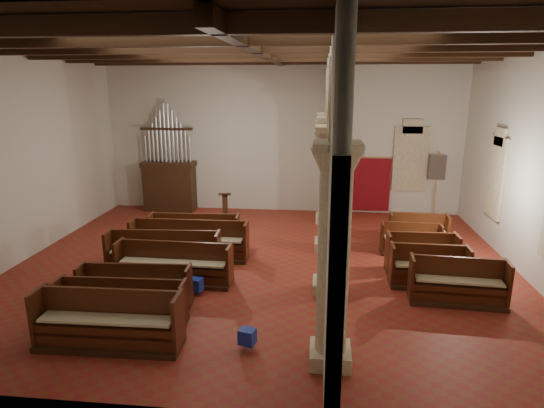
{
  "coord_description": "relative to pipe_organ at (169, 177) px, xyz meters",
  "views": [
    {
      "loc": [
        1.51,
        -11.94,
        4.96
      ],
      "look_at": [
        0.2,
        0.5,
        1.68
      ],
      "focal_mm": 30.0,
      "sensor_mm": 36.0,
      "label": 1
    }
  ],
  "objects": [
    {
      "name": "floor",
      "position": [
        4.5,
        -5.5,
        -1.37
      ],
      "size": [
        14.0,
        14.0,
        0.0
      ],
      "primitive_type": "plane",
      "color": "maroon",
      "rests_on": "ground"
    },
    {
      "name": "ceiling",
      "position": [
        4.5,
        -5.5,
        4.63
      ],
      "size": [
        14.0,
        14.0,
        0.0
      ],
      "primitive_type": "plane",
      "rotation": [
        3.14,
        0.0,
        0.0
      ],
      "color": "black",
      "rests_on": "wall_back"
    },
    {
      "name": "wall_back",
      "position": [
        4.5,
        0.5,
        1.63
      ],
      "size": [
        14.0,
        0.02,
        6.0
      ],
      "primitive_type": "cube",
      "color": "beige",
      "rests_on": "floor"
    },
    {
      "name": "wall_front",
      "position": [
        4.5,
        -11.5,
        1.63
      ],
      "size": [
        14.0,
        0.02,
        6.0
      ],
      "primitive_type": "cube",
      "color": "beige",
      "rests_on": "floor"
    },
    {
      "name": "wall_left",
      "position": [
        -2.5,
        -5.5,
        1.63
      ],
      "size": [
        0.02,
        12.0,
        6.0
      ],
      "primitive_type": "cube",
      "color": "beige",
      "rests_on": "floor"
    },
    {
      "name": "wall_right",
      "position": [
        11.5,
        -5.5,
        1.63
      ],
      "size": [
        0.02,
        12.0,
        6.0
      ],
      "primitive_type": "cube",
      "color": "beige",
      "rests_on": "floor"
    },
    {
      "name": "ceiling_beams",
      "position": [
        4.5,
        -5.5,
        4.45
      ],
      "size": [
        13.8,
        11.8,
        0.3
      ],
      "primitive_type": null,
      "color": "#381F11",
      "rests_on": "wall_back"
    },
    {
      "name": "arcade",
      "position": [
        6.3,
        -5.5,
        2.19
      ],
      "size": [
        0.9,
        11.9,
        6.0
      ],
      "color": "beige",
      "rests_on": "floor"
    },
    {
      "name": "window_right_b",
      "position": [
        11.48,
        -3.0,
        0.83
      ],
      "size": [
        0.03,
        1.0,
        2.2
      ],
      "primitive_type": "cube",
      "color": "#327154",
      "rests_on": "wall_right"
    },
    {
      "name": "window_back",
      "position": [
        9.5,
        0.48,
        0.83
      ],
      "size": [
        1.0,
        0.03,
        2.2
      ],
      "primitive_type": "cube",
      "color": "#327154",
      "rests_on": "wall_back"
    },
    {
      "name": "pipe_organ",
      "position": [
        0.0,
        0.0,
        0.0
      ],
      "size": [
        2.1,
        0.85,
        4.4
      ],
      "color": "#381F11",
      "rests_on": "floor"
    },
    {
      "name": "lectern",
      "position": [
        2.53,
        -1.25,
        -0.9
      ],
      "size": [
        0.52,
        0.54,
        1.13
      ],
      "rotation": [
        0.0,
        0.0,
        0.2
      ],
      "color": "#371A11",
      "rests_on": "floor"
    },
    {
      "name": "dossal_curtain",
      "position": [
        8.0,
        0.42,
        -0.21
      ],
      "size": [
        1.8,
        0.07,
        2.17
      ],
      "color": "maroon",
      "rests_on": "floor"
    },
    {
      "name": "processional_banner",
      "position": [
        10.45,
        -0.01,
        -0.54
      ],
      "size": [
        0.6,
        0.76,
        2.61
      ],
      "rotation": [
        0.0,
        0.0,
        -0.05
      ],
      "color": "#381F11",
      "rests_on": "floor"
    },
    {
      "name": "hymnal_box_a",
      "position": [
        4.71,
        -9.69,
        -1.12
      ],
      "size": [
        0.36,
        0.32,
        0.3
      ],
      "primitive_type": "cube",
      "rotation": [
        0.0,
        0.0,
        -0.29
      ],
      "color": "navy",
      "rests_on": "floor"
    },
    {
      "name": "hymnal_box_b",
      "position": [
        3.09,
        -7.49,
        -1.11
      ],
      "size": [
        0.36,
        0.32,
        0.31
      ],
      "primitive_type": "cube",
      "rotation": [
        0.0,
        0.0,
        -0.23
      ],
      "color": "navy",
      "rests_on": "floor"
    },
    {
      "name": "hymnal_box_c",
      "position": [
        3.35,
        -6.53,
        -1.1
      ],
      "size": [
        0.41,
        0.36,
        0.34
      ],
      "primitive_type": "cube",
      "rotation": [
        0.0,
        0.0,
        0.26
      ],
      "color": "navy",
      "rests_on": "floor"
    },
    {
      "name": "tube_heater_a",
      "position": [
        1.48,
        -9.42,
        -1.21
      ],
      "size": [
        1.09,
        0.28,
        0.11
      ],
      "primitive_type": "cylinder",
      "rotation": [
        0.0,
        1.57,
        -0.16
      ],
      "color": "white",
      "rests_on": "floor"
    },
    {
      "name": "tube_heater_b",
      "position": [
        2.56,
        -9.2,
        -1.21
      ],
      "size": [
        0.86,
        0.1,
        0.09
      ],
      "primitive_type": "cylinder",
      "rotation": [
        0.0,
        1.57,
        0.02
      ],
      "color": "white",
      "rests_on": "floor"
    },
    {
      "name": "nave_pew_0",
      "position": [
        2.03,
        -9.9,
        -0.99
      ],
      "size": [
        2.86,
        0.82,
        1.14
      ],
      "rotation": [
        0.0,
        0.0,
        0.02
      ],
      "color": "#381F11",
      "rests_on": "floor"
    },
    {
      "name": "nave_pew_1",
      "position": [
        1.88,
        -9.0,
        -1.05
      ],
      "size": [
        2.81,
        0.73,
        0.97
      ],
      "rotation": [
        0.0,
        0.0,
        0.03
      ],
      "color": "#381F11",
      "rests_on": "floor"
    },
    {
      "name": "nave_pew_2",
      "position": [
        1.87,
        -8.21,
        -1.05
      ],
      "size": [
        2.6,
        0.82,
        0.98
      ],
      "rotation": [
        0.0,
        0.0,
        0.06
      ],
      "color": "#381F11",
      "rests_on": "floor"
    },
    {
      "name": "nave_pew_3",
      "position": [
        2.36,
        -6.89,
        -1.02
      ],
      "size": [
        3.01,
        0.78,
        1.07
      ],
      "rotation": [
        0.0,
        0.0,
        -0.02
      ],
      "color": "#381F11",
      "rests_on": "floor"
    },
    {
      "name": "nave_pew_4",
      "position": [
        1.87,
        -6.26,
        -0.99
      ],
      "size": [
        3.09,
        0.95,
        1.15
      ],
      "rotation": [
        0.0,
        0.0,
        0.06
      ],
      "color": "#381F11",
      "rests_on": "floor"
    },
    {
      "name": "nave_pew_5",
      "position": [
        2.27,
        -5.16,
        -1.0
      ],
      "size": [
        3.46,
        0.79,
        1.14
      ],
      "rotation": [
        0.0,
        0.0,
        0.01
      ],
      "color": "#381F11",
      "rests_on": "floor"
    },
    {
      "name": "nave_pew_6",
      "position": [
        2.18,
        -4.29,
        -1.01
      ],
      "size": [
        2.82,
        0.85,
        1.08
      ],
      "rotation": [
        0.0,
        0.0,
        0.05
      ],
      "color": "#381F11",
      "rests_on": "floor"
    },
    {
      "name": "aisle_pew_0",
      "position": [
        9.29,
        -7.28,
        -1.01
      ],
      "size": [
        2.22,
        0.87,
        1.08
      ],
      "rotation": [
        0.0,
        0.0,
        -0.07
      ],
      "color": "#381F11",
      "rests_on": "floor"
    },
    {
      "name": "aisle_pew_1",
      "position": [
        8.83,
        -6.4,
        -1.01
      ],
      "size": [
        1.93,
        0.75,
        1.07
      ],
      "rotation": [
        0.0,
        0.0,
        -0.02
      ],
      "color": "#381F11",
      "rests_on": "floor"
    },
    {
      "name": "aisle_pew_2",
      "position": [
        8.83,
        -5.55,
        -1.0
      ],
      "size": [
        1.88,
        0.76,
        1.1
      ],
      "rotation": [
        0.0,
        0.0,
        0.02
      ],
      "color": "#381F11",
      "rests_on": "floor"
    },
    {
      "name": "aisle_pew_3",
      "position": [
        8.81,
        -4.1,
        -1.05
      ],
      "size": [
        1.79,
        0.68,
        0.95
      ],
      "rotation": [
        0.0,
        0.0,
        -0.03
      ],
      "color": "#381F11",
      "rests_on": "floor"
    },
    {
      "name": "aisle_pew_4",
      "position": [
        9.15,
        -3.46,
        -1.01
      ],
      "size": [
        1.81,
        0.8,
        1.07
      ],
      "rotation": [
        0.0,
        0.0,
        -0.05
      ],
      "color": "#381F11",
      "rests_on": "floor"
    }
  ]
}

